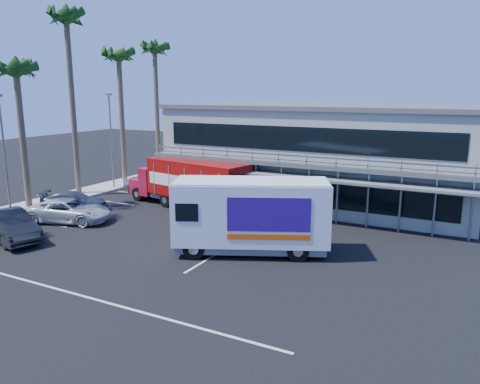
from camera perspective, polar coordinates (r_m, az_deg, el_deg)
The scene contains 16 objects.
ground at distance 24.81m, azimuth -8.03°, elevation -7.43°, with size 120.00×120.00×0.00m, color black.
building at distance 35.79m, azimuth 9.98°, elevation 4.62°, with size 22.40×12.00×7.30m.
curb_strip at distance 38.94m, azimuth -20.94°, elevation -0.75°, with size 3.00×32.00×0.16m, color #A5A399.
palm_c at distance 36.10m, azimuth -25.59°, elevation 12.54°, with size 2.80×2.80×10.75m.
palm_d at distance 39.79m, azimuth -20.35°, elevation 18.03°, with size 2.80×2.80×14.75m.
palm_e at distance 42.81m, azimuth -14.54°, elevation 14.93°, with size 2.80×2.80×12.25m.
palm_f at distance 47.34m, azimuth -10.34°, elevation 15.92°, with size 2.80×2.80×13.25m.
light_pole_near at distance 34.55m, azimuth -26.81°, elevation 4.63°, with size 0.50×0.25×8.09m.
light_pole_far at distance 41.12m, azimuth -15.44°, elevation 6.52°, with size 0.50×0.25×8.09m.
red_truck at distance 33.76m, azimuth -6.07°, elevation 1.27°, with size 10.59×4.35×3.47m.
white_van at distance 24.11m, azimuth 1.33°, elevation -2.79°, with size 8.31×5.76×3.86m.
parked_car_a at distance 29.77m, azimuth -25.47°, elevation -3.85°, with size 1.55×3.86×1.32m, color silver.
parked_car_b at distance 29.44m, azimuth -26.28°, elevation -3.71°, with size 1.80×5.18×1.71m, color black.
parked_car_c at distance 32.05m, azimuth -20.11°, elevation -2.15°, with size 2.46×5.33×1.48m, color silver.
parked_car_d at distance 34.91m, azimuth -19.57°, elevation -1.08°, with size 1.90×4.67×1.35m, color #333944.
parked_car_e at distance 39.26m, azimuth -11.65°, elevation 0.87°, with size 1.70×4.23×1.44m, color gray.
Camera 1 is at (13.81, -18.86, 8.32)m, focal length 35.00 mm.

